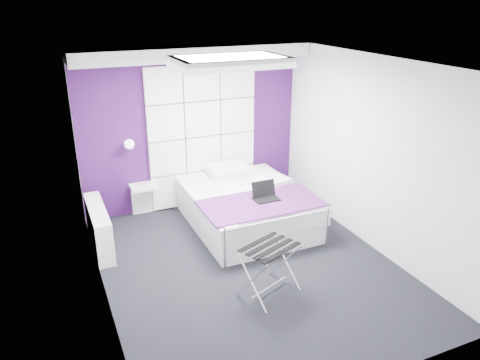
% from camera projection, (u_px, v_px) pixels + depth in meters
% --- Properties ---
extents(floor, '(4.40, 4.40, 0.00)m').
position_uv_depth(floor, '(249.00, 266.00, 6.09)').
color(floor, black).
rests_on(floor, ground).
extents(ceiling, '(4.40, 4.40, 0.00)m').
position_uv_depth(ceiling, '(251.00, 63.00, 5.13)').
color(ceiling, white).
rests_on(ceiling, wall_back).
extents(wall_back, '(3.60, 0.00, 3.60)m').
position_uv_depth(wall_back, '(192.00, 129.00, 7.48)').
color(wall_back, silver).
rests_on(wall_back, floor).
extents(wall_left, '(0.00, 4.40, 4.40)m').
position_uv_depth(wall_left, '(95.00, 198.00, 4.94)').
color(wall_left, silver).
rests_on(wall_left, floor).
extents(wall_right, '(0.00, 4.40, 4.40)m').
position_uv_depth(wall_right, '(371.00, 154.00, 6.28)').
color(wall_right, silver).
rests_on(wall_right, floor).
extents(accent_wall, '(3.58, 0.02, 2.58)m').
position_uv_depth(accent_wall, '(193.00, 129.00, 7.47)').
color(accent_wall, '#381048').
rests_on(accent_wall, wall_back).
extents(soffit, '(3.58, 0.50, 0.20)m').
position_uv_depth(soffit, '(195.00, 53.00, 6.82)').
color(soffit, white).
rests_on(soffit, wall_back).
extents(headboard, '(1.80, 0.08, 2.30)m').
position_uv_depth(headboard, '(203.00, 136.00, 7.53)').
color(headboard, white).
rests_on(headboard, wall_back).
extents(skylight, '(1.36, 0.86, 0.12)m').
position_uv_depth(skylight, '(230.00, 61.00, 5.66)').
color(skylight, white).
rests_on(skylight, ceiling).
extents(wall_lamp, '(0.15, 0.15, 0.15)m').
position_uv_depth(wall_lamp, '(129.00, 143.00, 7.00)').
color(wall_lamp, white).
rests_on(wall_lamp, wall_back).
extents(radiator, '(0.22, 1.20, 0.60)m').
position_uv_depth(radiator, '(99.00, 228.00, 6.45)').
color(radiator, white).
rests_on(radiator, floor).
extents(bed, '(1.70, 2.05, 0.72)m').
position_uv_depth(bed, '(246.00, 206.00, 7.10)').
color(bed, white).
rests_on(bed, floor).
extents(nightstand, '(0.42, 0.32, 0.05)m').
position_uv_depth(nightstand, '(144.00, 187.00, 7.29)').
color(nightstand, white).
rests_on(nightstand, wall_back).
extents(luggage_rack, '(0.63, 0.47, 0.62)m').
position_uv_depth(luggage_rack, '(269.00, 270.00, 5.44)').
color(luggage_rack, silver).
rests_on(luggage_rack, floor).
extents(laptop, '(0.36, 0.25, 0.26)m').
position_uv_depth(laptop, '(265.00, 195.00, 6.67)').
color(laptop, black).
rests_on(laptop, bed).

